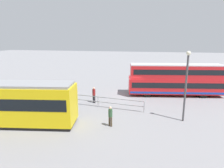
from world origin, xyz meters
TOP-DOWN VIEW (x-y plane):
  - ground_plane at (0.00, 0.00)m, footprint 160.00×160.00m
  - double_decker_bus at (-5.20, -1.14)m, footprint 11.39×4.28m
  - pedestrian_near_railing at (3.54, 3.78)m, footprint 0.44×0.44m
  - pedestrian_crossing at (0.54, 9.17)m, footprint 0.44×0.44m
  - pedestrian_railing at (2.75, 4.97)m, footprint 9.36×1.27m
  - info_sign at (8.36, 4.06)m, footprint 1.22×0.26m
  - street_lamp at (-5.23, 6.87)m, footprint 0.36×0.36m

SIDE VIEW (x-z plane):
  - ground_plane at x=0.00m, z-range 0.00..0.00m
  - pedestrian_railing at x=2.75m, z-range 0.21..1.29m
  - pedestrian_crossing at x=0.54m, z-range 0.12..1.76m
  - pedestrian_near_railing at x=3.54m, z-range 0.13..1.86m
  - info_sign at x=8.36m, z-range 0.45..2.69m
  - double_decker_bus at x=-5.20m, z-range 0.05..3.85m
  - street_lamp at x=-5.23m, z-range 0.56..6.40m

